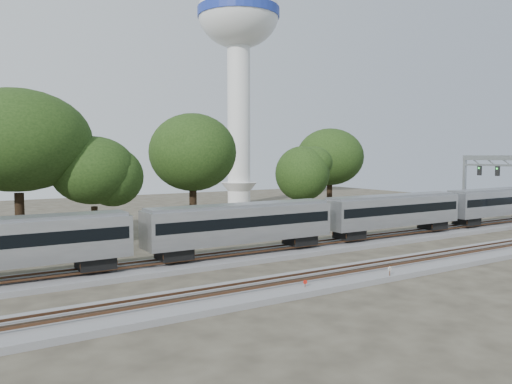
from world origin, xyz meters
The scene contains 14 objects.
ground centered at (0.00, 0.00, 0.00)m, with size 160.00×160.00×0.00m, color #383328.
track_far centered at (0.00, 6.00, 0.21)m, with size 160.00×5.00×0.73m.
track_near centered at (0.00, -4.00, 0.21)m, with size 160.00×5.00×0.73m.
train centered at (5.05, 6.00, 3.22)m, with size 90.88×3.13×4.62m.
switch_stand_red centered at (3.05, -5.47, 0.55)m, with size 0.26×0.13×0.86m.
switch_stand_white centered at (10.11, -6.25, 0.69)m, with size 0.34×0.06×1.08m.
switch_lever centered at (6.25, -5.11, 0.15)m, with size 0.50×0.30×0.30m, color #512D19.
water_tower centered at (28.78, 47.81, 30.09)m, with size 14.67×14.67×40.61m.
signal_gantry centered at (40.66, 6.00, 6.61)m, with size 0.63×7.46×9.07m.
tree_3 centered at (-11.16, 19.06, 10.43)m, with size 10.61×10.61×14.96m.
tree_4 centered at (-4.65, 18.06, 7.59)m, with size 7.74×7.74×10.91m.
tree_5 centered at (7.54, 21.74, 9.41)m, with size 9.58×9.58×13.50m.
tree_6 centered at (20.63, 18.07, 6.79)m, with size 6.92×6.92×9.76m.
tree_7 centered at (30.94, 24.98, 8.83)m, with size 8.99×8.99×12.67m.
Camera 1 is at (-16.83, -31.20, 9.07)m, focal length 35.00 mm.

